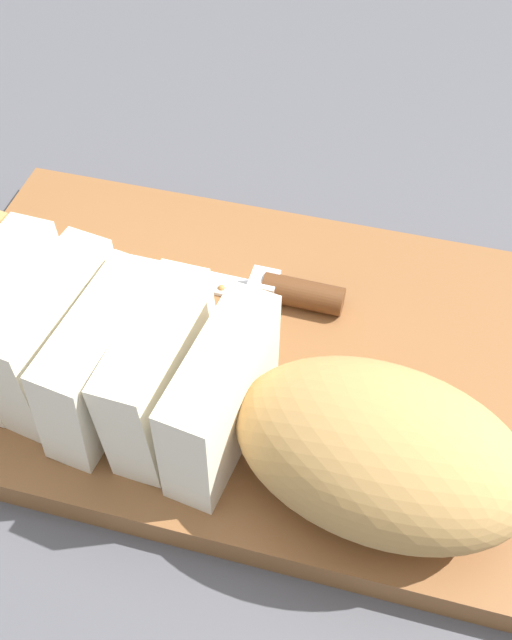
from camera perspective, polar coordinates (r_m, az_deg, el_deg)
The scene contains 8 objects.
ground_plane at distance 0.54m, azimuth -0.00°, elevation -3.62°, with size 3.00×3.00×0.00m, color #4C4C51.
cutting_board at distance 0.53m, azimuth -0.00°, elevation -2.89°, with size 0.46×0.28×0.02m, color brown.
bread_loaf at distance 0.44m, azimuth -3.08°, elevation -5.62°, with size 0.40×0.15×0.09m.
bread_knife at distance 0.55m, azimuth 0.04°, elevation 2.56°, with size 0.24×0.02×0.02m.
crumb_near_knife at distance 0.49m, azimuth 2.38°, elevation -5.62°, with size 0.00×0.00×0.00m, color #A8753D.
crumb_near_loaf at distance 0.55m, azimuth -2.63°, elevation 2.40°, with size 0.01×0.01×0.01m, color #A8753D.
crumb_stray_left at distance 0.51m, azimuth 3.59°, elevation -3.54°, with size 0.00×0.00×0.00m, color #A8753D.
crumb_stray_right at distance 0.54m, azimuth -1.62°, elevation 0.81°, with size 0.01×0.01×0.01m, color #A8753D.
Camera 1 is at (-0.09, 0.31, 0.43)m, focal length 42.36 mm.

